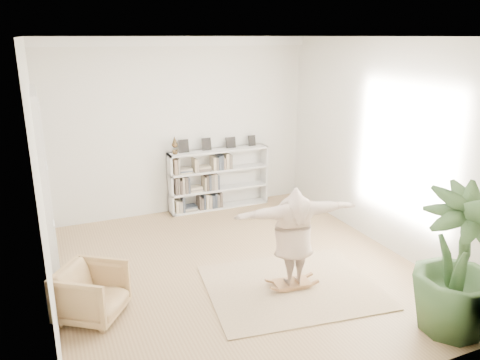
# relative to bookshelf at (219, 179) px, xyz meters

# --- Properties ---
(floor) EXTENTS (6.00, 6.00, 0.00)m
(floor) POSITION_rel_bookshelf_xyz_m (-0.74, -2.82, -0.64)
(floor) COLOR #926F4B
(floor) RESTS_ON ground
(room_shell) EXTENTS (6.00, 6.00, 6.00)m
(room_shell) POSITION_rel_bookshelf_xyz_m (-0.74, 0.12, 2.87)
(room_shell) COLOR silver
(room_shell) RESTS_ON floor
(doors) EXTENTS (0.09, 1.78, 2.92)m
(doors) POSITION_rel_bookshelf_xyz_m (-3.45, -1.52, 0.76)
(doors) COLOR white
(doors) RESTS_ON floor
(bookshelf) EXTENTS (2.20, 0.35, 1.64)m
(bookshelf) POSITION_rel_bookshelf_xyz_m (0.00, 0.00, 0.00)
(bookshelf) COLOR silver
(bookshelf) RESTS_ON floor
(armchair) EXTENTS (1.10, 1.10, 0.73)m
(armchair) POSITION_rel_bookshelf_xyz_m (-3.04, -3.27, -0.27)
(armchair) COLOR tan
(armchair) RESTS_ON floor
(rug) EXTENTS (2.74, 2.31, 0.02)m
(rug) POSITION_rel_bookshelf_xyz_m (-0.23, -3.65, -0.63)
(rug) COLOR tan
(rug) RESTS_ON floor
(rocker_board) EXTENTS (0.56, 0.38, 0.11)m
(rocker_board) POSITION_rel_bookshelf_xyz_m (-0.23, -3.65, -0.57)
(rocker_board) COLOR brown
(rocker_board) RESTS_ON rug
(person) EXTENTS (1.88, 0.73, 1.49)m
(person) POSITION_rel_bookshelf_xyz_m (-0.23, -3.65, 0.24)
(person) COLOR #BEA28E
(person) RESTS_ON rocker_board
(houseplant) EXTENTS (1.38, 1.38, 1.91)m
(houseplant) POSITION_rel_bookshelf_xyz_m (1.11, -5.37, 0.32)
(houseplant) COLOR #2F4C26
(houseplant) RESTS_ON floor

